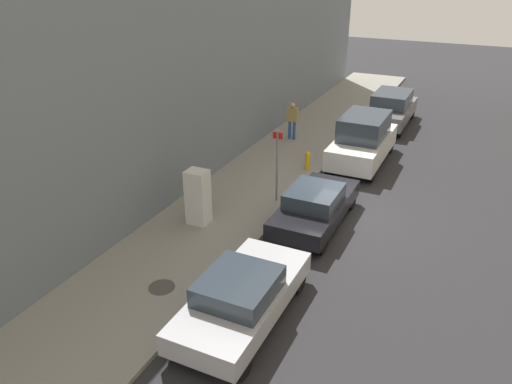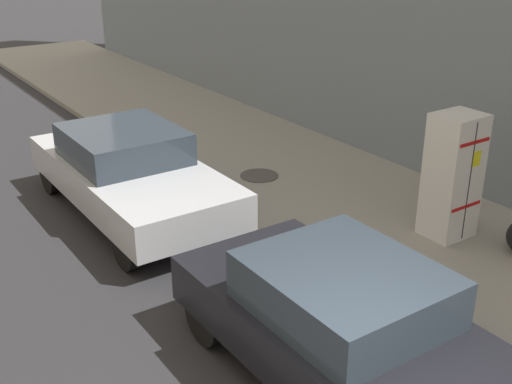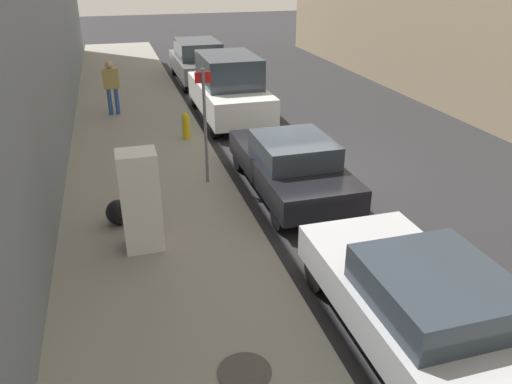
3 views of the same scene
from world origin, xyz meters
name	(u,v)px [view 3 (image 3 of 3)]	position (x,y,z in m)	size (l,w,h in m)	color
ground_plane	(305,172)	(0.00, 0.00, 0.00)	(80.00, 80.00, 0.00)	#28282B
sidewalk_slab	(150,187)	(-3.88, 0.00, 0.06)	(3.81, 44.00, 0.13)	gray
discarded_refrigerator	(141,201)	(-4.21, -2.73, 1.05)	(0.68, 0.60, 1.84)	white
manhole_cover	(245,372)	(-3.25, -6.23, 0.13)	(0.70, 0.70, 0.02)	#47443F
street_sign_post	(205,121)	(-2.55, -0.16, 1.61)	(0.36, 0.07, 2.65)	slate
fire_hydrant	(186,125)	(-2.54, 3.06, 0.52)	(0.22, 0.22, 0.77)	gold
trash_bag	(119,212)	(-4.63, -1.72, 0.38)	(0.50, 0.50, 0.50)	black
pedestrian_walking_far	(111,84)	(-4.49, 6.22, 1.16)	(0.51, 0.24, 1.77)	#2D5193
parked_sedan_silver	(424,307)	(-0.79, -6.34, 0.72)	(1.88, 4.44, 1.39)	silver
parked_sedan_dark	(291,164)	(-0.79, -1.04, 0.71)	(1.79, 4.36, 1.38)	black
parked_van_white	(229,88)	(-0.79, 5.00, 1.04)	(1.96, 4.71, 2.12)	silver
parked_suv_gray	(198,61)	(-0.79, 10.79, 0.90)	(1.94, 4.65, 1.75)	slate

